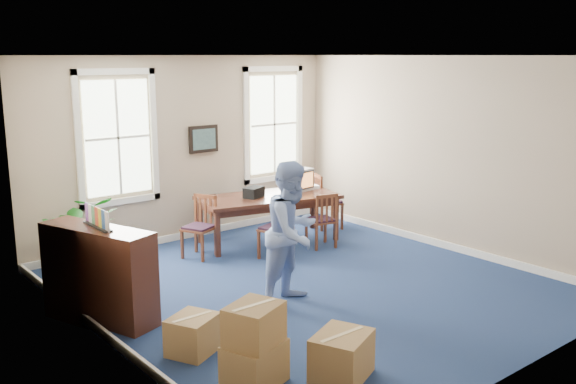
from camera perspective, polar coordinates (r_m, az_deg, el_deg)
floor at (r=9.19m, az=1.91°, el=-8.34°), size 6.50×6.50×0.00m
ceiling at (r=8.61m, az=2.06°, el=12.04°), size 6.50×6.50×0.00m
wall_back at (r=11.37m, az=-8.92°, el=3.82°), size 6.50×0.00×6.50m
wall_front at (r=6.73m, az=20.59°, el=-2.51°), size 6.50×0.00×6.50m
wall_left at (r=7.18m, az=-16.31°, el=-1.33°), size 0.00×6.50×6.50m
wall_right at (r=10.95m, az=13.88°, el=3.30°), size 0.00×6.50×6.50m
baseboard_back at (r=11.66m, az=-8.59°, el=-3.70°), size 6.00×0.04×0.12m
baseboard_left at (r=7.68m, az=-15.41°, el=-12.54°), size 0.04×6.50×0.12m
baseboard_right at (r=11.26m, az=13.39°, el=-4.48°), size 0.04×6.50×0.12m
window_left at (r=10.72m, az=-14.92°, el=4.69°), size 1.40×0.12×2.20m
window_right at (r=12.38m, az=-1.29°, el=6.03°), size 1.40×0.12×2.20m
wall_picture at (r=11.46m, az=-7.52°, el=4.69°), size 0.58×0.06×0.48m
conference_table at (r=11.20m, az=-1.74°, el=-2.38°), size 2.59×1.62×0.82m
crt_tv at (r=11.54m, az=0.87°, el=1.15°), size 0.50×0.53×0.39m
game_console at (r=11.75m, az=2.26°, el=0.49°), size 0.24×0.26×0.05m
equipment_bag at (r=10.97m, az=-3.06°, el=-0.02°), size 0.42×0.35×0.18m
chair_near_left at (r=10.26m, az=-1.11°, el=-3.21°), size 0.56×0.56×1.00m
chair_near_right at (r=10.88m, az=2.96°, el=-2.46°), size 0.52×0.52×0.95m
chair_end_left at (r=10.40m, az=-7.95°, el=-3.12°), size 0.59×0.59×1.00m
chair_end_right at (r=12.07m, az=3.60°, el=-0.80°), size 0.61×0.61×1.04m
man at (r=8.37m, az=0.41°, el=-3.61°), size 1.08×0.93×1.88m
credenza at (r=8.24m, az=-16.48°, el=-6.73°), size 0.94×1.64×1.24m
brochure_rack at (r=8.04m, az=-16.66°, el=-1.62°), size 0.11×0.60×0.27m
potted_plant at (r=10.10m, az=-17.94°, el=-3.49°), size 1.28×1.18×1.19m
cardboard_boxes at (r=6.67m, az=-2.02°, el=-12.44°), size 2.01×2.01×0.88m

